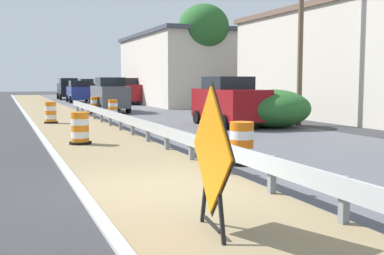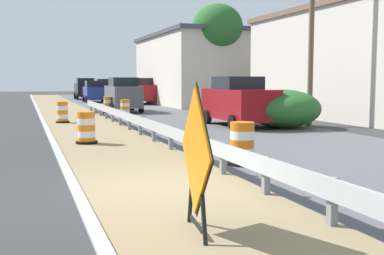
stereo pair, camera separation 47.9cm
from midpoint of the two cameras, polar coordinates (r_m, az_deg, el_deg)
ground_plane at (r=9.38m, az=-3.99°, el=-7.19°), size 160.00×160.00×0.00m
median_dirt_strip at (r=9.51m, az=-1.27°, el=-6.98°), size 3.33×120.00×0.01m
curb_near_edge at (r=9.13m, az=-11.96°, el=-7.62°), size 0.20×120.00×0.11m
guardrail_median at (r=11.60m, az=2.63°, el=-2.10°), size 0.18×44.22×0.71m
warning_sign_diamond at (r=6.50m, az=2.57°, el=-3.27°), size 0.26×1.82×2.06m
traffic_barrel_nearest at (r=11.90m, az=7.08°, el=-2.14°), size 0.74×0.74×1.06m
traffic_barrel_close at (r=16.08m, az=-11.52°, el=-0.21°), size 0.71×0.71×1.04m
traffic_barrel_mid at (r=24.14m, az=-14.48°, el=1.64°), size 0.65×0.65×1.03m
traffic_barrel_far at (r=27.75m, az=-7.41°, el=2.20°), size 0.64×0.64×0.95m
traffic_barrel_farther at (r=30.59m, az=-9.46°, el=2.55°), size 0.63×0.63×1.02m
car_lead_near_lane at (r=31.70m, az=-7.72°, el=3.86°), size 2.05×4.67×2.22m
car_trailing_near_lane at (r=41.76m, az=-5.61°, el=4.31°), size 2.22×4.18×2.22m
car_lead_far_lane at (r=45.72m, az=-11.12°, el=4.20°), size 2.08×4.36×1.99m
car_mid_far_lane at (r=62.40m, az=-10.15°, el=4.67°), size 2.06×4.26×2.17m
car_trailing_far_lane at (r=52.61m, az=-12.24°, el=4.50°), size 2.18×4.29×2.24m
car_distant_a at (r=21.86m, az=6.15°, el=3.08°), size 2.11×4.57×2.22m
roadside_shop_near at (r=27.61m, az=21.41°, el=7.22°), size 7.36×16.28×6.01m
roadside_shop_far at (r=41.80m, az=1.87°, el=6.88°), size 9.17×14.62×5.91m
utility_pole_near at (r=22.55m, az=14.54°, el=12.12°), size 0.24×1.80×9.05m
bush_roadside at (r=21.38m, az=11.30°, el=2.20°), size 3.27×3.27×1.66m
tree_roadside at (r=35.79m, az=3.42°, el=11.70°), size 3.69×3.69×7.55m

